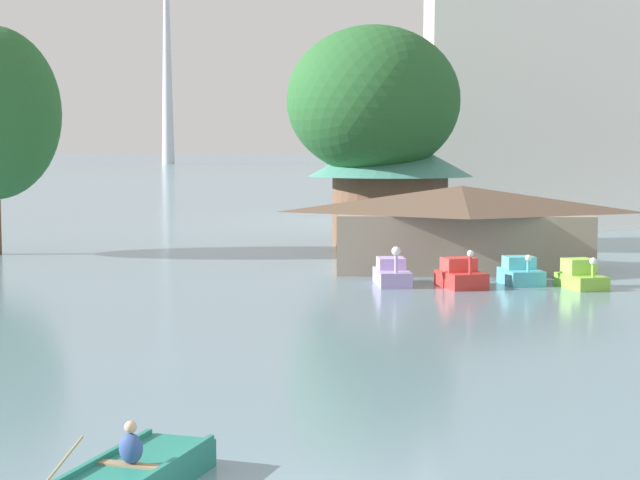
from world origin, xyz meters
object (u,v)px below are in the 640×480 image
pedal_boat_lime (581,277)px  green_roof_pavilion (390,178)px  pedal_boat_cyan (521,273)px  rowboat_with_rower (138,475)px  background_building_block (594,61)px  boathouse (461,226)px  pedal_boat_red (461,276)px  shoreline_tree_mid (373,101)px  pedal_boat_lavender (392,274)px

pedal_boat_lime → green_roof_pavilion: green_roof_pavilion is taller
pedal_boat_cyan → green_roof_pavilion: (-5.56, 18.59, 3.65)m
pedal_boat_lime → green_roof_pavilion: 21.74m
rowboat_with_rower → pedal_boat_cyan: bearing=-4.9°
pedal_boat_lime → background_building_block: 42.90m
boathouse → pedal_boat_red: bearing=-94.5°
rowboat_with_rower → pedal_boat_cyan: (10.62, 29.04, 0.19)m
rowboat_with_rower → shoreline_tree_mid: (3.99, 46.51, 8.58)m
pedal_boat_lavender → green_roof_pavilion: size_ratio=0.31×
rowboat_with_rower → pedal_boat_cyan: size_ratio=1.43×
shoreline_tree_mid → pedal_boat_red: bearing=-78.4°
shoreline_tree_mid → background_building_block: 27.92m
pedal_boat_lime → green_roof_pavilion: size_ratio=0.27×
shoreline_tree_mid → boathouse: bearing=-69.9°
pedal_boat_lavender → pedal_boat_red: 3.06m
rowboat_with_rower → shoreline_tree_mid: shoreline_tree_mid is taller
pedal_boat_red → pedal_boat_cyan: pedal_boat_red is taller
pedal_boat_red → background_building_block: (13.58, 40.21, 12.41)m
rowboat_with_rower → pedal_boat_red: (7.87, 27.71, 0.22)m
rowboat_with_rower → pedal_boat_lavender: bearing=5.4°
pedal_boat_lime → pedal_boat_lavender: bearing=-111.8°
pedal_boat_red → background_building_block: size_ratio=0.10×
green_roof_pavilion → pedal_boat_lime: bearing=-68.2°
rowboat_with_rower → green_roof_pavilion: bearing=9.1°
pedal_boat_lavender → shoreline_tree_mid: bearing=175.7°
green_roof_pavilion → background_building_block: 27.52m
pedal_boat_lavender → shoreline_tree_mid: size_ratio=0.23×
green_roof_pavilion → rowboat_with_rower: bearing=-96.1°
pedal_boat_cyan → boathouse: size_ratio=0.20×
pedal_boat_cyan → boathouse: boathouse is taller
pedal_boat_red → green_roof_pavilion: green_roof_pavilion is taller
pedal_boat_lavender → pedal_boat_red: bearing=69.1°
rowboat_with_rower → boathouse: 35.51m
pedal_boat_red → green_roof_pavilion: 20.45m
pedal_boat_cyan → green_roof_pavilion: size_ratio=0.26×
pedal_boat_cyan → shoreline_tree_mid: size_ratio=0.20×
pedal_boat_cyan → shoreline_tree_mid: bearing=-169.6°
pedal_boat_lavender → pedal_boat_red: (2.97, -0.73, 0.02)m
boathouse → background_building_block: background_building_block is taller
pedal_boat_lavender → shoreline_tree_mid: 19.95m
background_building_block → pedal_boat_lime: bearing=-101.8°
pedal_boat_lime → pedal_boat_cyan: bearing=-135.4°
rowboat_with_rower → background_building_block: bearing=-2.3°
pedal_boat_red → green_roof_pavilion: size_ratio=0.27×
pedal_boat_lime → background_building_block: bearing=151.2°
green_roof_pavilion → background_building_block: (16.39, 20.29, 8.78)m
boathouse → shoreline_tree_mid: bearing=110.1°
pedal_boat_red → shoreline_tree_mid: size_ratio=0.20×
rowboat_with_rower → pedal_boat_lime: size_ratio=1.40×
rowboat_with_rower → green_roof_pavilion: 48.05m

